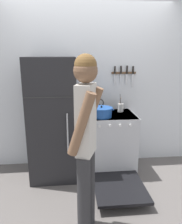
{
  "coord_description": "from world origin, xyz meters",
  "views": [
    {
      "loc": [
        -0.29,
        -3.36,
        1.74
      ],
      "look_at": [
        -0.01,
        -0.46,
        0.97
      ],
      "focal_mm": 35.0,
      "sensor_mm": 36.0,
      "label": 1
    }
  ],
  "objects_px": {
    "tea_kettle": "(100,108)",
    "stove_range": "(111,144)",
    "refrigerator": "(53,119)",
    "dutch_oven_pot": "(101,112)",
    "person": "(86,139)",
    "utensil_jar": "(121,107)"
  },
  "relations": [
    {
      "from": "dutch_oven_pot",
      "to": "tea_kettle",
      "type": "bearing_deg",
      "value": 87.08
    },
    {
      "from": "refrigerator",
      "to": "person",
      "type": "bearing_deg",
      "value": -71.98
    },
    {
      "from": "tea_kettle",
      "to": "person",
      "type": "bearing_deg",
      "value": -103.25
    },
    {
      "from": "dutch_oven_pot",
      "to": "person",
      "type": "xyz_separation_m",
      "value": [
        -0.3,
        -1.08,
        0.04
      ]
    },
    {
      "from": "stove_range",
      "to": "utensil_jar",
      "type": "relative_size",
      "value": 4.89
    },
    {
      "from": "dutch_oven_pot",
      "to": "person",
      "type": "bearing_deg",
      "value": -105.55
    },
    {
      "from": "stove_range",
      "to": "person",
      "type": "distance_m",
      "value": 1.37
    },
    {
      "from": "stove_range",
      "to": "person",
      "type": "xyz_separation_m",
      "value": [
        -0.46,
        -1.16,
        0.56
      ]
    },
    {
      "from": "tea_kettle",
      "to": "stove_range",
      "type": "bearing_deg",
      "value": -48.28
    },
    {
      "from": "refrigerator",
      "to": "tea_kettle",
      "type": "distance_m",
      "value": 0.72
    },
    {
      "from": "refrigerator",
      "to": "dutch_oven_pot",
      "type": "xyz_separation_m",
      "value": [
        0.68,
        -0.09,
        0.11
      ]
    },
    {
      "from": "tea_kettle",
      "to": "utensil_jar",
      "type": "bearing_deg",
      "value": 1.04
    },
    {
      "from": "refrigerator",
      "to": "dutch_oven_pot",
      "type": "height_order",
      "value": "refrigerator"
    },
    {
      "from": "tea_kettle",
      "to": "utensil_jar",
      "type": "distance_m",
      "value": 0.32
    },
    {
      "from": "dutch_oven_pot",
      "to": "utensil_jar",
      "type": "bearing_deg",
      "value": 37.55
    },
    {
      "from": "dutch_oven_pot",
      "to": "tea_kettle",
      "type": "relative_size",
      "value": 1.67
    },
    {
      "from": "tea_kettle",
      "to": "person",
      "type": "relative_size",
      "value": 0.12
    },
    {
      "from": "tea_kettle",
      "to": "refrigerator",
      "type": "bearing_deg",
      "value": -167.09
    },
    {
      "from": "utensil_jar",
      "to": "person",
      "type": "relative_size",
      "value": 0.16
    },
    {
      "from": "refrigerator",
      "to": "dutch_oven_pot",
      "type": "relative_size",
      "value": 4.94
    },
    {
      "from": "dutch_oven_pot",
      "to": "stove_range",
      "type": "bearing_deg",
      "value": 28.83
    },
    {
      "from": "tea_kettle",
      "to": "utensil_jar",
      "type": "relative_size",
      "value": 0.76
    }
  ]
}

